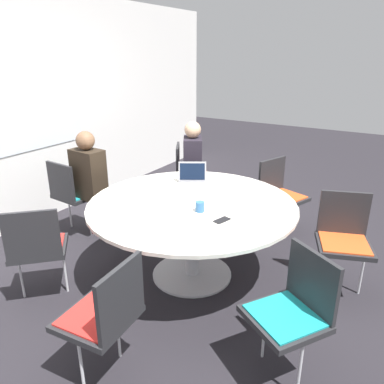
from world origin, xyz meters
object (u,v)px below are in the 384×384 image
object	(u,v)px
person_1	(90,177)
coffee_cup	(200,207)
chair_4	(294,306)
person_0	(194,162)
cell_phone	(222,220)
chair_1	(72,191)
laptop	(192,179)
chair_6	(280,191)
chair_5	(344,234)
chair_2	(37,244)
chair_0	(188,171)
chair_3	(105,311)

from	to	relation	value
person_1	coffee_cup	distance (m)	1.56
chair_4	coffee_cup	world-z (taller)	chair_4
person_0	person_1	xyz separation A→B (m)	(-1.08, 0.69, 0.00)
person_1	cell_phone	bearing A→B (deg)	-5.98
chair_1	laptop	distance (m)	1.45
chair_6	person_0	bearing A→B (deg)	-66.17
chair_5	person_0	world-z (taller)	person_0
chair_2	chair_4	distance (m)	2.06
person_1	chair_0	bearing A→B (deg)	72.71
person_0	chair_1	bearing A→B (deg)	-69.85
person_0	person_1	size ratio (longest dim) A/B	1.00
chair_0	cell_phone	size ratio (longest dim) A/B	5.71
chair_1	chair_2	xyz separation A→B (m)	(-1.03, -0.73, 0.00)
chair_4	laptop	distance (m)	1.80
chair_3	chair_4	bearing A→B (deg)	-61.13
chair_2	coffee_cup	distance (m)	1.37
chair_4	person_0	world-z (taller)	person_0
chair_2	chair_1	bearing A→B (deg)	80.68
chair_1	chair_6	size ratio (longest dim) A/B	1.00
chair_4	chair_6	bearing A→B (deg)	-35.55
chair_4	chair_5	bearing A→B (deg)	-60.60
laptop	cell_phone	xyz separation A→B (m)	(-0.63, -0.65, -0.05)
chair_1	cell_phone	distance (m)	2.05
chair_0	coffee_cup	size ratio (longest dim) A/B	10.18
coffee_cup	chair_4	bearing A→B (deg)	-118.57
chair_1	coffee_cup	xyz separation A→B (m)	(-0.19, -1.78, 0.26)
person_0	coffee_cup	xyz separation A→B (m)	(-1.33, -0.85, 0.07)
cell_phone	chair_1	bearing A→B (deg)	82.76
chair_1	person_1	world-z (taller)	person_1
person_1	coffee_cup	bearing A→B (deg)	-5.11
person_0	laptop	distance (m)	0.89
chair_0	person_1	size ratio (longest dim) A/B	0.71
person_1	chair_1	bearing A→B (deg)	-160.88
chair_0	person_1	world-z (taller)	person_1
cell_phone	chair_0	bearing A→B (deg)	39.43
chair_6	person_1	world-z (taller)	person_1
chair_4	person_0	xyz separation A→B (m)	(1.87, 1.84, 0.19)
chair_2	chair_6	size ratio (longest dim) A/B	1.00
chair_4	person_0	distance (m)	2.63
chair_1	chair_6	xyz separation A→B (m)	(1.21, -2.02, 0.00)
chair_1	chair_2	distance (m)	1.26
chair_0	person_0	world-z (taller)	person_0
person_1	laptop	world-z (taller)	person_1
chair_0	person_0	xyz separation A→B (m)	(-0.16, -0.19, 0.19)
chair_0	chair_3	size ratio (longest dim) A/B	1.00
chair_1	chair_4	xyz separation A→B (m)	(-0.73, -2.77, 0.00)
chair_2	chair_6	world-z (taller)	same
chair_5	coffee_cup	size ratio (longest dim) A/B	10.18
person_0	chair_0	bearing A→B (deg)	-160.88
chair_0	chair_2	world-z (taller)	same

